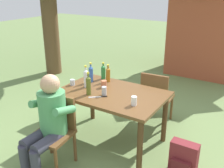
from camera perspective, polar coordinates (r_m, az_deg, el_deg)
ground_plane at (r=3.85m, az=0.00°, el=-12.16°), size 24.00×24.00×0.00m
dining_table at (r=3.53m, az=0.00°, el=-3.31°), size 1.41×0.93×0.75m
chair_near_left at (r=3.26m, az=-12.26°, el=-9.33°), size 0.49×0.49×0.87m
chair_far_right at (r=4.09m, az=9.59°, el=-2.56°), size 0.47×0.47×0.87m
person_in_white_shirt at (r=3.11m, az=-13.77°, el=-7.55°), size 0.47×0.61×1.18m
bottle_clear at (r=3.64m, az=-5.71°, el=1.35°), size 0.06×0.06×0.32m
bottle_green at (r=3.95m, az=-1.92°, el=2.70°), size 0.06×0.06×0.26m
bottle_blue at (r=3.83m, az=-4.64°, el=2.26°), size 0.06×0.06×0.30m
bottle_olive at (r=3.39m, az=-5.16°, el=-0.20°), size 0.06×0.06×0.31m
bottle_amber at (r=3.84m, az=-0.87°, el=2.14°), size 0.06×0.06×0.26m
cup_steel at (r=3.39m, az=-1.74°, el=-1.52°), size 0.06×0.06×0.12m
cup_glass at (r=3.77m, az=-8.63°, el=0.37°), size 0.07×0.07×0.08m
cup_terracotta at (r=3.65m, az=-1.77°, el=0.01°), size 0.08×0.08×0.10m
cup_white at (r=3.12m, az=4.82°, el=-3.69°), size 0.07×0.07×0.11m
table_knife at (r=3.35m, az=-2.78°, el=-2.80°), size 0.20×0.17×0.01m
backpack_by_near_side at (r=3.29m, az=15.31°, el=-15.51°), size 0.32×0.20×0.41m
backpack_by_far_side at (r=4.31m, az=-12.39°, el=-5.27°), size 0.31×0.25×0.48m
brick_kiosk at (r=6.91m, az=21.55°, el=14.18°), size 2.00×1.92×2.74m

